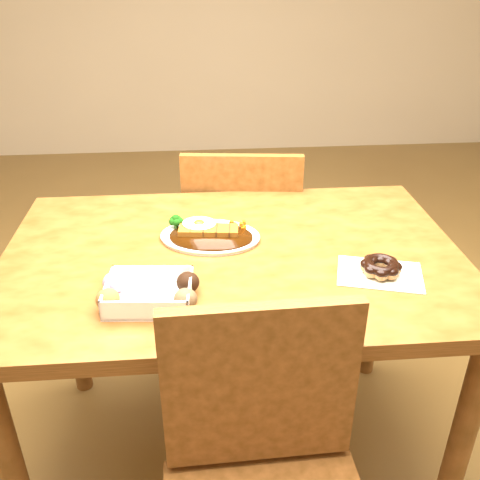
{
  "coord_description": "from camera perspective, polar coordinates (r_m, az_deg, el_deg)",
  "views": [
    {
      "loc": [
        -0.08,
        -1.21,
        1.45
      ],
      "look_at": [
        0.02,
        -0.04,
        0.81
      ],
      "focal_mm": 40.0,
      "sensor_mm": 36.0,
      "label": 1
    }
  ],
  "objects": [
    {
      "name": "chair_far",
      "position": [
        2.0,
        0.25,
        -0.34
      ],
      "size": [
        0.46,
        0.46,
        0.87
      ],
      "rotation": [
        0.0,
        0.0,
        3.03
      ],
      "color": "#512F10",
      "rests_on": "ground"
    },
    {
      "name": "donut_box",
      "position": [
        1.21,
        -9.68,
        -5.46
      ],
      "size": [
        0.23,
        0.16,
        0.05
      ],
      "rotation": [
        0.0,
        0.0,
        -0.08
      ],
      "color": "white",
      "rests_on": "table"
    },
    {
      "name": "katsu_curry_plate",
      "position": [
        1.46,
        -3.38,
        0.64
      ],
      "size": [
        0.3,
        0.23,
        0.05
      ],
      "rotation": [
        0.0,
        0.0,
        -0.18
      ],
      "color": "white",
      "rests_on": "table"
    },
    {
      "name": "pon_de_ring",
      "position": [
        1.34,
        14.78,
        -2.84
      ],
      "size": [
        0.23,
        0.19,
        0.04
      ],
      "rotation": [
        0.0,
        0.0,
        -0.27
      ],
      "color": "silver",
      "rests_on": "table"
    },
    {
      "name": "table",
      "position": [
        1.45,
        -0.75,
        -4.68
      ],
      "size": [
        1.2,
        0.8,
        0.75
      ],
      "color": "#512F10",
      "rests_on": "ground"
    },
    {
      "name": "ground",
      "position": [
        1.89,
        -0.62,
        -21.41
      ],
      "size": [
        6.0,
        6.0,
        0.0
      ],
      "primitive_type": "plane",
      "color": "brown",
      "rests_on": "ground"
    }
  ]
}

